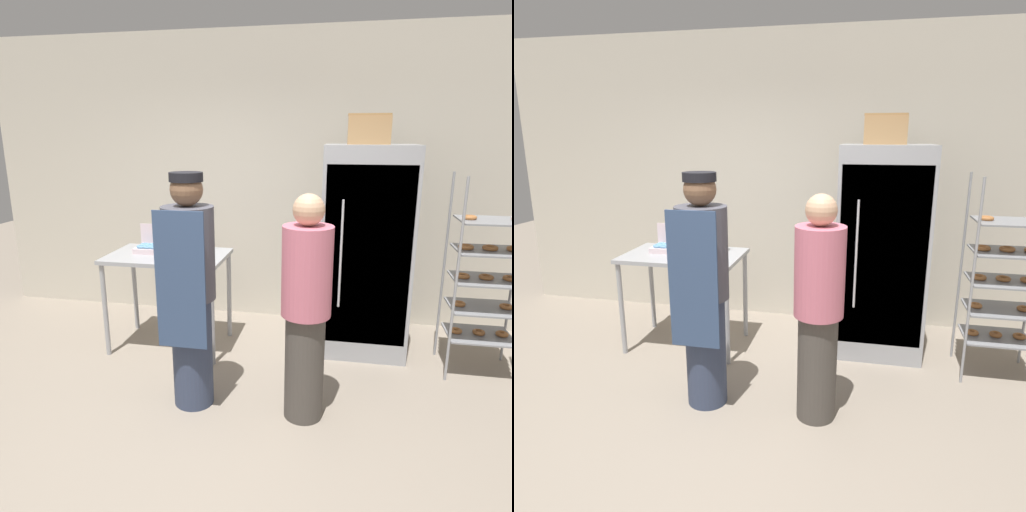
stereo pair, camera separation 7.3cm
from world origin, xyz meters
TOP-DOWN VIEW (x-y plane):
  - ground_plane at (0.00, 0.00)m, footprint 14.00×14.00m
  - back_wall at (0.00, 2.34)m, footprint 6.40×0.12m
  - refrigerator at (0.93, 1.60)m, footprint 0.78×0.67m
  - baking_rack at (1.90, 1.35)m, footprint 0.59×0.49m
  - prep_counter at (-0.86, 1.33)m, footprint 1.08×0.69m
  - donut_box at (-1.06, 1.38)m, footprint 0.26×0.21m
  - blender_pitcher at (-0.55, 1.49)m, footprint 0.13×0.13m
  - binder_stack at (-0.72, 1.20)m, footprint 0.29×0.26m
  - cardboard_storage_box at (0.90, 1.64)m, footprint 0.36×0.28m
  - person_baker at (-0.34, 0.43)m, footprint 0.37×0.38m
  - person_customer at (0.49, 0.41)m, footprint 0.34×0.34m

SIDE VIEW (x-z plane):
  - ground_plane at x=0.00m, z-range 0.00..0.00m
  - prep_counter at x=-0.86m, z-range 0.34..1.25m
  - person_customer at x=0.49m, z-range 0.02..1.63m
  - baking_rack at x=1.90m, z-range -0.01..1.67m
  - person_baker at x=-0.34m, z-range 0.04..1.77m
  - refrigerator at x=0.93m, z-range 0.00..1.90m
  - donut_box at x=-1.06m, z-range 0.83..1.08m
  - binder_stack at x=-0.72m, z-range 0.91..1.06m
  - blender_pitcher at x=-0.55m, z-range 0.89..1.17m
  - back_wall at x=0.00m, z-range 0.00..3.01m
  - cardboard_storage_box at x=0.90m, z-range 1.89..2.15m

